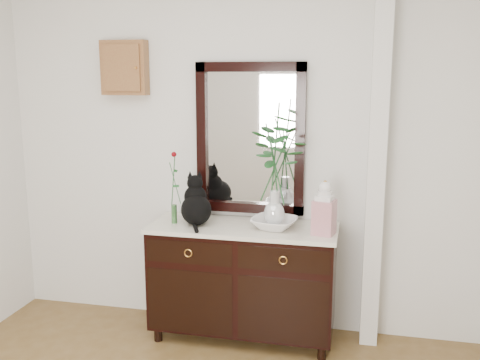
% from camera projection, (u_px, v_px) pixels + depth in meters
% --- Properties ---
extents(wall_back, '(3.60, 0.04, 2.70)m').
position_uv_depth(wall_back, '(237.00, 151.00, 3.94)').
color(wall_back, silver).
rests_on(wall_back, ground).
extents(pilaster, '(0.12, 0.20, 2.70)m').
position_uv_depth(pilaster, '(377.00, 157.00, 3.65)').
color(pilaster, silver).
rests_on(pilaster, ground).
extents(sideboard, '(1.33, 0.52, 0.82)m').
position_uv_depth(sideboard, '(243.00, 276.00, 3.85)').
color(sideboard, black).
rests_on(sideboard, ground).
extents(wall_mirror, '(0.80, 0.06, 1.10)m').
position_uv_depth(wall_mirror, '(250.00, 139.00, 3.89)').
color(wall_mirror, black).
rests_on(wall_mirror, wall_back).
extents(key_cabinet, '(0.35, 0.10, 0.40)m').
position_uv_depth(key_cabinet, '(125.00, 68.00, 3.97)').
color(key_cabinet, brown).
rests_on(key_cabinet, wall_back).
extents(cat, '(0.35, 0.38, 0.35)m').
position_uv_depth(cat, '(196.00, 200.00, 3.79)').
color(cat, black).
rests_on(cat, sideboard).
extents(lotus_bowl, '(0.36, 0.36, 0.08)m').
position_uv_depth(lotus_bowl, '(274.00, 223.00, 3.70)').
color(lotus_bowl, white).
rests_on(lotus_bowl, sideboard).
extents(vase_branches, '(0.50, 0.50, 0.86)m').
position_uv_depth(vase_branches, '(275.00, 164.00, 3.62)').
color(vase_branches, silver).
rests_on(vase_branches, lotus_bowl).
extents(bud_vase_rose, '(0.07, 0.07, 0.53)m').
position_uv_depth(bud_vase_rose, '(174.00, 187.00, 3.79)').
color(bud_vase_rose, '#325F2F').
rests_on(bud_vase_rose, sideboard).
extents(ginger_jar, '(0.17, 0.17, 0.37)m').
position_uv_depth(ginger_jar, '(324.00, 207.00, 3.55)').
color(ginger_jar, silver).
rests_on(ginger_jar, sideboard).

